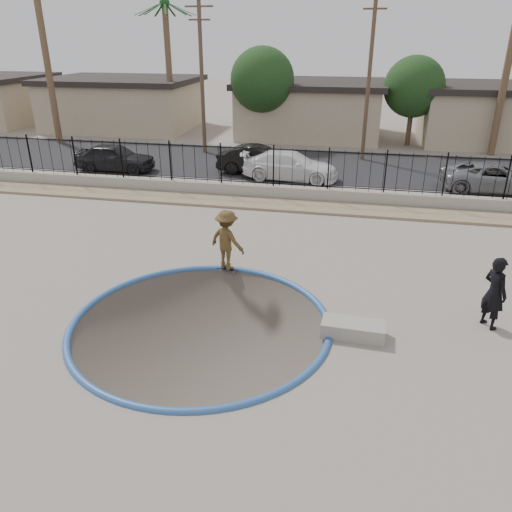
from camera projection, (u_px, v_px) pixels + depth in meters
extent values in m
cube|color=gray|center=(278.00, 209.00, 25.42)|extent=(120.00, 120.00, 2.20)
torus|color=#2E5898|center=(201.00, 324.00, 13.36)|extent=(7.04, 7.04, 0.20)
cube|color=tan|center=(269.00, 204.00, 22.45)|extent=(42.00, 1.60, 0.11)
cube|color=#A1998D|center=(273.00, 192.00, 23.33)|extent=(42.00, 0.45, 0.60)
cube|color=black|center=(273.00, 183.00, 23.16)|extent=(40.00, 0.04, 0.03)
cube|color=black|center=(274.00, 149.00, 22.51)|extent=(40.00, 0.04, 0.04)
cube|color=black|center=(293.00, 164.00, 29.43)|extent=(90.00, 8.00, 0.04)
cube|color=tan|center=(124.00, 106.00, 39.97)|extent=(11.00, 8.00, 3.50)
cube|color=black|center=(121.00, 80.00, 39.17)|extent=(11.60, 8.60, 0.40)
cube|color=tan|center=(311.00, 111.00, 37.21)|extent=(10.00, 8.00, 3.50)
cube|color=black|center=(312.00, 84.00, 36.41)|extent=(10.60, 8.60, 0.40)
cube|color=tan|center=(512.00, 117.00, 34.63)|extent=(12.00, 8.00, 3.50)
cylinder|color=brown|center=(47.00, 59.00, 32.99)|extent=(0.44, 0.44, 11.00)
cylinder|color=brown|center=(169.00, 72.00, 35.69)|extent=(0.44, 0.44, 9.00)
sphere|color=#17441B|center=(165.00, 3.00, 33.86)|extent=(0.70, 0.70, 0.70)
cylinder|color=brown|center=(507.00, 71.00, 29.64)|extent=(0.44, 0.44, 10.00)
cylinder|color=#473323|center=(202.00, 79.00, 30.48)|extent=(0.24, 0.24, 9.00)
cube|color=#473323|center=(199.00, 6.00, 28.84)|extent=(1.70, 0.10, 0.10)
cube|color=#473323|center=(199.00, 20.00, 29.13)|extent=(1.30, 0.10, 0.10)
cylinder|color=#473323|center=(369.00, 78.00, 28.54)|extent=(0.24, 0.24, 9.50)
cube|color=#473323|center=(375.00, 9.00, 27.08)|extent=(1.30, 0.10, 0.10)
cylinder|color=#473323|center=(262.00, 121.00, 34.74)|extent=(0.34, 0.34, 3.00)
sphere|color=#143311|center=(262.00, 80.00, 33.63)|extent=(4.32, 4.32, 4.32)
cylinder|color=#473323|center=(409.00, 125.00, 33.84)|extent=(0.34, 0.34, 2.75)
sphere|color=#143311|center=(414.00, 87.00, 32.82)|extent=(3.96, 3.96, 3.96)
imported|color=brown|center=(227.00, 243.00, 15.94)|extent=(1.46, 1.19, 1.97)
cube|color=black|center=(228.00, 269.00, 16.33)|extent=(0.73, 0.29, 0.02)
cylinder|color=silver|center=(220.00, 269.00, 16.36)|extent=(0.05, 0.03, 0.05)
cylinder|color=silver|center=(222.00, 268.00, 16.47)|extent=(0.05, 0.03, 0.05)
cylinder|color=silver|center=(234.00, 272.00, 16.20)|extent=(0.05, 0.03, 0.05)
cylinder|color=silver|center=(235.00, 270.00, 16.32)|extent=(0.05, 0.03, 0.05)
imported|color=black|center=(494.00, 293.00, 12.86)|extent=(0.80, 0.87, 1.99)
cube|color=gray|center=(353.00, 329.00, 12.75)|extent=(1.63, 0.78, 0.40)
imported|color=black|center=(115.00, 157.00, 27.69)|extent=(4.42, 1.83, 1.50)
imported|color=black|center=(259.00, 160.00, 27.20)|extent=(4.49, 1.58, 1.48)
imported|color=white|center=(290.00, 166.00, 26.05)|extent=(5.14, 2.39, 1.45)
imported|color=gray|center=(495.00, 178.00, 24.08)|extent=(4.99, 2.43, 1.37)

